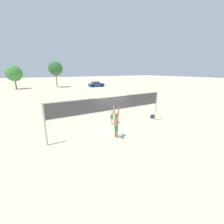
# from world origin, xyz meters

# --- Properties ---
(ground_plane) EXTENTS (200.00, 200.00, 0.00)m
(ground_plane) POSITION_xyz_m (0.00, 0.00, 0.00)
(ground_plane) COLOR beige
(volleyball_net) EXTENTS (8.93, 0.13, 2.51)m
(volleyball_net) POSITION_xyz_m (0.00, 0.00, 1.77)
(volleyball_net) COLOR beige
(volleyball_net) RESTS_ON ground_plane
(player_spiker) EXTENTS (0.28, 0.70, 2.09)m
(player_spiker) POSITION_xyz_m (-0.39, -1.16, 1.10)
(player_spiker) COLOR #8C664C
(player_spiker) RESTS_ON ground_plane
(player_blocker) EXTENTS (0.28, 0.70, 2.07)m
(player_blocker) POSITION_xyz_m (0.64, 1.08, 1.09)
(player_blocker) COLOR beige
(player_blocker) RESTS_ON ground_plane
(volleyball) EXTENTS (0.21, 0.21, 0.21)m
(volleyball) POSITION_xyz_m (-0.10, -1.45, 0.11)
(volleyball) COLOR blue
(volleyball) RESTS_ON ground_plane
(gear_bag) EXTENTS (0.37, 0.29, 0.31)m
(gear_bag) POSITION_xyz_m (4.68, 0.53, 0.15)
(gear_bag) COLOR navy
(gear_bag) RESTS_ON ground_plane
(parked_car_near) EXTENTS (4.16, 2.24, 1.38)m
(parked_car_near) POSITION_xyz_m (12.23, 28.47, 0.63)
(parked_car_near) COLOR navy
(parked_car_near) RESTS_ON ground_plane
(tree_left_cluster) EXTENTS (3.48, 3.48, 6.49)m
(tree_left_cluster) POSITION_xyz_m (2.91, 32.47, 4.73)
(tree_left_cluster) COLOR brown
(tree_left_cluster) RESTS_ON ground_plane
(tree_right_cluster) EXTENTS (3.59, 3.59, 5.39)m
(tree_right_cluster) POSITION_xyz_m (-6.16, 33.46, 3.59)
(tree_right_cluster) COLOR brown
(tree_right_cluster) RESTS_ON ground_plane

